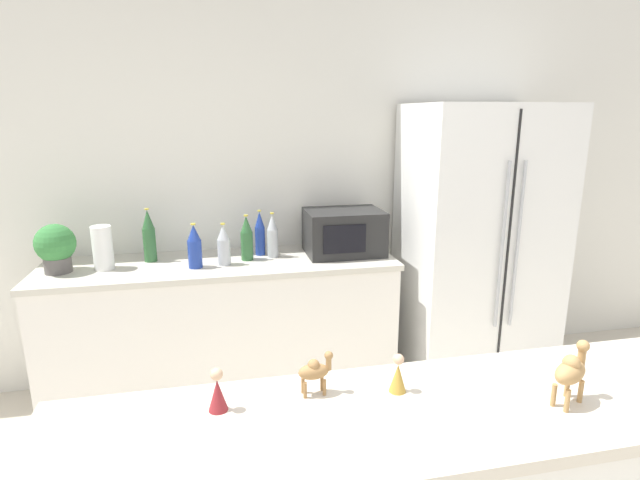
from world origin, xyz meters
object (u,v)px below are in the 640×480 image
at_px(back_bottle_5, 247,239).
at_px(wise_man_figurine_purple, 398,375).
at_px(camel_figurine, 571,370).
at_px(camel_figurine_second, 315,370).
at_px(back_bottle_0, 224,245).
at_px(back_bottle_1, 195,247).
at_px(wise_man_figurine_crimson, 218,392).
at_px(back_bottle_2, 260,234).
at_px(back_bottle_3, 273,236).
at_px(refrigerator, 477,246).
at_px(microwave, 344,232).
at_px(potted_plant, 56,247).
at_px(paper_towel_roll, 103,248).
at_px(back_bottle_4, 149,236).

distance_m(back_bottle_5, wise_man_figurine_purple, 1.80).
xyz_separation_m(camel_figurine, camel_figurine_second, (-0.66, 0.19, -0.03)).
bearing_deg(back_bottle_0, back_bottle_1, -173.06).
relative_size(back_bottle_5, wise_man_figurine_crimson, 2.30).
distance_m(back_bottle_2, wise_man_figurine_crimson, 1.88).
bearing_deg(camel_figurine_second, back_bottle_1, 102.92).
bearing_deg(back_bottle_3, back_bottle_5, -169.76).
height_order(refrigerator, back_bottle_5, refrigerator).
relative_size(back_bottle_0, back_bottle_1, 0.96).
bearing_deg(camel_figurine, back_bottle_1, 119.62).
bearing_deg(microwave, back_bottle_2, 171.66).
height_order(potted_plant, camel_figurine_second, potted_plant).
xyz_separation_m(microwave, wise_man_figurine_crimson, (-0.81, -1.78, 0.01)).
distance_m(refrigerator, back_bottle_3, 1.35).
bearing_deg(back_bottle_2, back_bottle_0, -142.89).
distance_m(paper_towel_roll, back_bottle_1, 0.52).
bearing_deg(camel_figurine, back_bottle_5, 110.83).
height_order(microwave, back_bottle_5, same).
height_order(microwave, back_bottle_1, microwave).
bearing_deg(back_bottle_2, back_bottle_4, -179.80).
height_order(back_bottle_3, wise_man_figurine_purple, back_bottle_3).
height_order(back_bottle_1, wise_man_figurine_purple, back_bottle_1).
distance_m(back_bottle_1, camel_figurine_second, 1.68).
bearing_deg(back_bottle_0, camel_figurine, -64.71).
bearing_deg(back_bottle_4, potted_plant, -165.94).
bearing_deg(wise_man_figurine_purple, paper_towel_roll, 122.57).
xyz_separation_m(camel_figurine, wise_man_figurine_purple, (-0.43, 0.15, -0.05)).
xyz_separation_m(paper_towel_roll, back_bottle_5, (0.82, 0.02, 0.01)).
xyz_separation_m(potted_plant, back_bottle_0, (0.92, -0.05, -0.03)).
distance_m(paper_towel_roll, wise_man_figurine_crimson, 1.85).
xyz_separation_m(potted_plant, back_bottle_3, (1.22, 0.06, -0.02)).
xyz_separation_m(back_bottle_4, wise_man_figurine_purple, (0.88, -1.86, -0.00)).
relative_size(paper_towel_roll, microwave, 0.53).
height_order(potted_plant, wise_man_figurine_crimson, potted_plant).
bearing_deg(wise_man_figurine_crimson, potted_plant, 116.49).
bearing_deg(refrigerator, back_bottle_0, -179.69).
bearing_deg(paper_towel_roll, refrigerator, -1.29).
relative_size(back_bottle_1, wise_man_figurine_purple, 2.29).
bearing_deg(potted_plant, back_bottle_3, 2.68).
distance_m(back_bottle_3, back_bottle_5, 0.16).
height_order(back_bottle_4, wise_man_figurine_purple, back_bottle_4).
bearing_deg(back_bottle_5, wise_man_figurine_crimson, -96.46).
relative_size(camel_figurine, wise_man_figurine_crimson, 1.40).
distance_m(back_bottle_4, camel_figurine, 2.41).
relative_size(back_bottle_2, back_bottle_4, 0.88).
bearing_deg(back_bottle_5, back_bottle_3, 10.24).
bearing_deg(paper_towel_roll, camel_figurine_second, -62.64).
relative_size(camel_figurine_second, wise_man_figurine_purple, 1.09).
bearing_deg(back_bottle_1, back_bottle_4, 144.61).
bearing_deg(back_bottle_5, back_bottle_2, 47.04).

